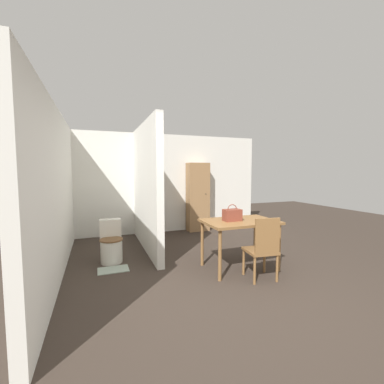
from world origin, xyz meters
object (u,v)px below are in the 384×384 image
wooden_chair (263,247)px  toilet (111,244)px  dining_table (240,226)px  handbag (232,215)px  wooden_cabinet (198,197)px

wooden_chair → toilet: 2.55m
dining_table → toilet: size_ratio=1.62×
toilet → handbag: 2.15m
wooden_chair → toilet: (-1.99, 1.59, -0.18)m
handbag → wooden_cabinet: bearing=79.6°
wooden_cabinet → wooden_chair: bearing=-95.1°
wooden_chair → dining_table: bearing=103.9°
handbag → wooden_cabinet: wooden_cabinet is taller
wooden_cabinet → toilet: bearing=-144.5°
dining_table → handbag: size_ratio=4.20×
wooden_chair → wooden_cabinet: (0.29, 3.22, 0.40)m
wooden_chair → wooden_cabinet: size_ratio=0.52×
dining_table → toilet: dining_table is taller
dining_table → wooden_chair: (0.07, -0.52, -0.21)m
wooden_chair → handbag: size_ratio=3.37×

